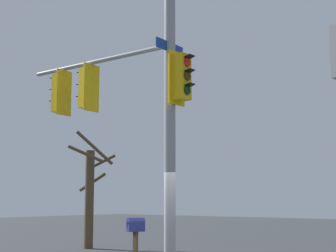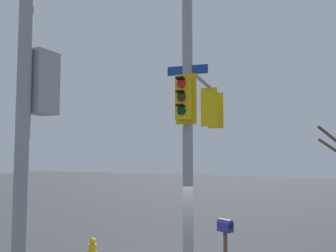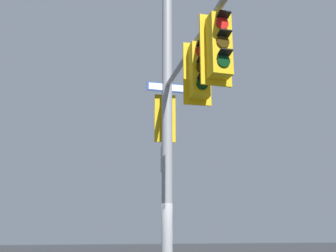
% 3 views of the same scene
% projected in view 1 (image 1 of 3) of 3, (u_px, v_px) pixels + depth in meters
% --- Properties ---
extents(main_signal_pole_assembly, '(3.59, 5.58, 9.12)m').
position_uv_depth(main_signal_pole_assembly, '(138.00, 75.00, 12.71)').
color(main_signal_pole_assembly, gray).
rests_on(main_signal_pole_assembly, ground).
extents(mailbox, '(0.50, 0.42, 1.41)m').
position_uv_depth(mailbox, '(136.00, 229.00, 13.21)').
color(mailbox, '#4C3823').
rests_on(mailbox, ground).
extents(bare_tree_behind_pole, '(1.90, 1.87, 4.48)m').
position_uv_depth(bare_tree_behind_pole, '(90.00, 193.00, 19.93)').
color(bare_tree_behind_pole, '#4E3E29').
rests_on(bare_tree_behind_pole, ground).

